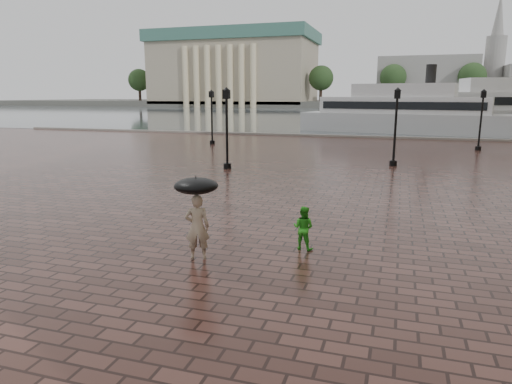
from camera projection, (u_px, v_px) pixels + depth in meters
ground at (289, 223)px, 14.91m from camera, size 300.00×300.00×0.00m
harbour_water at (386, 114)px, 100.70m from camera, size 240.00×240.00×0.00m
quay_edge at (365, 138)px, 44.75m from camera, size 80.00×0.60×0.30m
far_shore at (393, 104)px, 163.91m from camera, size 300.00×60.00×2.00m
museum at (234, 67)px, 163.08m from camera, size 57.00×32.50×26.00m
far_trees at (393, 77)px, 141.63m from camera, size 188.00×8.00×13.50m
street_lamps at (328, 122)px, 31.19m from camera, size 21.44×14.44×4.40m
adult_pedestrian at (197, 227)px, 11.52m from camera, size 0.72×0.61×1.69m
child_pedestrian at (303, 228)px, 12.31m from camera, size 0.65×0.55×1.20m
ferry_near at (403, 113)px, 50.24m from camera, size 22.72×9.35×7.25m
umbrella at (196, 186)px, 11.30m from camera, size 1.10×1.10×1.14m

